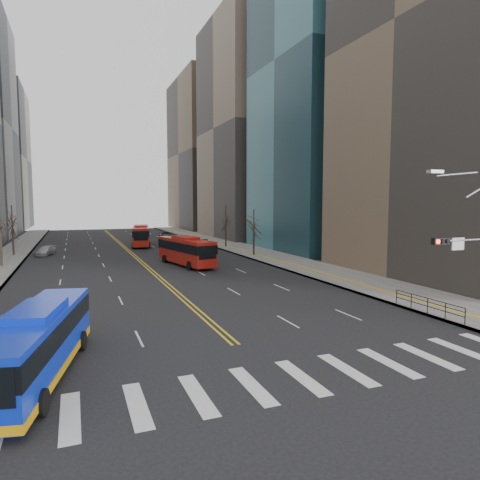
# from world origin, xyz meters

# --- Properties ---
(ground) EXTENTS (220.00, 220.00, 0.00)m
(ground) POSITION_xyz_m (0.00, 0.00, 0.00)
(ground) COLOR black
(sidewalk_right) EXTENTS (7.00, 130.00, 0.15)m
(sidewalk_right) POSITION_xyz_m (17.50, 45.00, 0.07)
(sidewalk_right) COLOR slate
(sidewalk_right) RESTS_ON ground
(sidewalk_left) EXTENTS (5.00, 130.00, 0.15)m
(sidewalk_left) POSITION_xyz_m (-16.50, 45.00, 0.07)
(sidewalk_left) COLOR slate
(sidewalk_left) RESTS_ON ground
(crosswalk) EXTENTS (26.70, 4.00, 0.01)m
(crosswalk) POSITION_xyz_m (0.00, 0.00, 0.01)
(crosswalk) COLOR silver
(crosswalk) RESTS_ON ground
(centerline) EXTENTS (0.55, 100.00, 0.01)m
(centerline) POSITION_xyz_m (0.00, 55.00, 0.01)
(centerline) COLOR gold
(centerline) RESTS_ON ground
(office_towers) EXTENTS (83.00, 134.00, 58.00)m
(office_towers) POSITION_xyz_m (0.12, 68.51, 23.92)
(office_towers) COLOR gray
(office_towers) RESTS_ON ground
(signal_mast) EXTENTS (5.37, 0.37, 9.39)m
(signal_mast) POSITION_xyz_m (13.77, 2.00, 4.86)
(signal_mast) COLOR slate
(signal_mast) RESTS_ON ground
(pedestrian_railing) EXTENTS (0.06, 6.06, 1.02)m
(pedestrian_railing) POSITION_xyz_m (14.30, 6.00, 0.82)
(pedestrian_railing) COLOR black
(pedestrian_railing) RESTS_ON sidewalk_right
(street_trees) EXTENTS (35.20, 47.20, 7.60)m
(street_trees) POSITION_xyz_m (-7.18, 34.55, 4.87)
(street_trees) COLOR #2E221C
(street_trees) RESTS_ON ground
(blue_bus) EXTENTS (4.58, 11.09, 3.19)m
(blue_bus) POSITION_xyz_m (-9.56, 4.00, 1.67)
(blue_bus) COLOR #0D2AC4
(blue_bus) RESTS_ON ground
(red_bus_near) EXTENTS (4.69, 11.40, 3.53)m
(red_bus_near) POSITION_xyz_m (4.59, 34.17, 1.96)
(red_bus_near) COLOR #A51911
(red_bus_near) RESTS_ON ground
(red_bus_far) EXTENTS (4.42, 11.90, 3.68)m
(red_bus_far) POSITION_xyz_m (2.97, 59.46, 2.04)
(red_bus_far) COLOR #A51911
(red_bus_far) RESTS_ON ground
(car_dark_mid) EXTENTS (2.85, 4.70, 1.50)m
(car_dark_mid) POSITION_xyz_m (12.50, 52.85, 0.75)
(car_dark_mid) COLOR black
(car_dark_mid) RESTS_ON ground
(car_silver) EXTENTS (3.17, 4.73, 1.27)m
(car_silver) POSITION_xyz_m (-11.85, 51.00, 0.64)
(car_silver) COLOR #A4A5A9
(car_silver) RESTS_ON ground
(car_dark_far) EXTENTS (2.73, 5.13, 1.37)m
(car_dark_far) POSITION_xyz_m (10.04, 73.83, 0.69)
(car_dark_far) COLOR black
(car_dark_far) RESTS_ON ground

